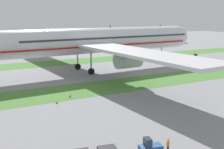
{
  "coord_description": "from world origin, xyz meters",
  "views": [
    {
      "loc": [
        -19.95,
        -14.42,
        15.34
      ],
      "look_at": [
        5.73,
        33.78,
        4.0
      ],
      "focal_mm": 45.69,
      "sensor_mm": 36.0,
      "label": 1
    }
  ],
  "objects_px": {
    "taxiway_marker_1": "(70,96)",
    "ground_crew_marshaller": "(168,145)",
    "baggage_tug": "(150,147)",
    "pushback_tractor": "(195,57)",
    "airliner": "(91,41)",
    "taxiway_marker_2": "(133,89)",
    "taxiway_marker_0": "(57,102)"
  },
  "relations": [
    {
      "from": "airliner",
      "to": "baggage_tug",
      "type": "height_order",
      "value": "airliner"
    },
    {
      "from": "pushback_tractor",
      "to": "taxiway_marker_0",
      "type": "distance_m",
      "value": 65.27
    },
    {
      "from": "airliner",
      "to": "pushback_tractor",
      "type": "bearing_deg",
      "value": 90.0
    },
    {
      "from": "taxiway_marker_0",
      "to": "taxiway_marker_1",
      "type": "relative_size",
      "value": 0.75
    },
    {
      "from": "baggage_tug",
      "to": "ground_crew_marshaller",
      "type": "height_order",
      "value": "baggage_tug"
    },
    {
      "from": "airliner",
      "to": "ground_crew_marshaller",
      "type": "bearing_deg",
      "value": -17.92
    },
    {
      "from": "pushback_tractor",
      "to": "taxiway_marker_1",
      "type": "height_order",
      "value": "pushback_tractor"
    },
    {
      "from": "airliner",
      "to": "taxiway_marker_0",
      "type": "height_order",
      "value": "airliner"
    },
    {
      "from": "airliner",
      "to": "taxiway_marker_2",
      "type": "height_order",
      "value": "airliner"
    },
    {
      "from": "baggage_tug",
      "to": "ground_crew_marshaller",
      "type": "distance_m",
      "value": 2.11
    },
    {
      "from": "airliner",
      "to": "ground_crew_marshaller",
      "type": "height_order",
      "value": "airliner"
    },
    {
      "from": "taxiway_marker_1",
      "to": "taxiway_marker_2",
      "type": "height_order",
      "value": "taxiway_marker_2"
    },
    {
      "from": "taxiway_marker_1",
      "to": "taxiway_marker_2",
      "type": "xyz_separation_m",
      "value": [
        13.25,
        -1.46,
        0.03
      ]
    },
    {
      "from": "baggage_tug",
      "to": "taxiway_marker_2",
      "type": "distance_m",
      "value": 27.76
    },
    {
      "from": "ground_crew_marshaller",
      "to": "taxiway_marker_1",
      "type": "xyz_separation_m",
      "value": [
        -2.1,
        26.6,
        -0.64
      ]
    },
    {
      "from": "ground_crew_marshaller",
      "to": "taxiway_marker_1",
      "type": "height_order",
      "value": "ground_crew_marshaller"
    },
    {
      "from": "pushback_tractor",
      "to": "taxiway_marker_2",
      "type": "distance_m",
      "value": 50.04
    },
    {
      "from": "taxiway_marker_1",
      "to": "taxiway_marker_2",
      "type": "distance_m",
      "value": 13.33
    },
    {
      "from": "ground_crew_marshaller",
      "to": "pushback_tractor",
      "type": "bearing_deg",
      "value": -166.71
    },
    {
      "from": "pushback_tractor",
      "to": "taxiway_marker_2",
      "type": "height_order",
      "value": "pushback_tractor"
    },
    {
      "from": "ground_crew_marshaller",
      "to": "taxiway_marker_0",
      "type": "height_order",
      "value": "ground_crew_marshaller"
    },
    {
      "from": "airliner",
      "to": "taxiway_marker_0",
      "type": "xyz_separation_m",
      "value": [
        -17.71,
        -24.65,
        -8.29
      ]
    },
    {
      "from": "pushback_tractor",
      "to": "ground_crew_marshaller",
      "type": "xyz_separation_m",
      "value": [
        -53.7,
        -51.48,
        0.13
      ]
    },
    {
      "from": "ground_crew_marshaller",
      "to": "taxiway_marker_2",
      "type": "distance_m",
      "value": 27.51
    },
    {
      "from": "ground_crew_marshaller",
      "to": "taxiway_marker_1",
      "type": "bearing_deg",
      "value": -115.98
    },
    {
      "from": "taxiway_marker_0",
      "to": "taxiway_marker_1",
      "type": "distance_m",
      "value": 4.27
    },
    {
      "from": "taxiway_marker_2",
      "to": "airliner",
      "type": "bearing_deg",
      "value": 87.46
    },
    {
      "from": "airliner",
      "to": "pushback_tractor",
      "type": "height_order",
      "value": "airliner"
    },
    {
      "from": "taxiway_marker_1",
      "to": "ground_crew_marshaller",
      "type": "bearing_deg",
      "value": -85.49
    },
    {
      "from": "taxiway_marker_2",
      "to": "ground_crew_marshaller",
      "type": "bearing_deg",
      "value": -113.93
    },
    {
      "from": "baggage_tug",
      "to": "ground_crew_marshaller",
      "type": "xyz_separation_m",
      "value": [
        1.99,
        -0.7,
        0.13
      ]
    },
    {
      "from": "baggage_tug",
      "to": "taxiway_marker_1",
      "type": "height_order",
      "value": "baggage_tug"
    }
  ]
}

